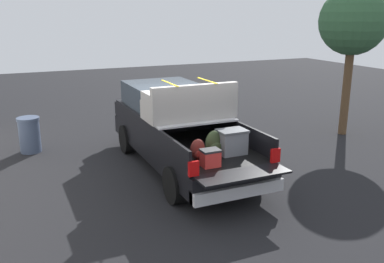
% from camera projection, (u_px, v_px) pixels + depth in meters
% --- Properties ---
extents(ground_plane, '(40.00, 40.00, 0.00)m').
position_uv_depth(ground_plane, '(182.00, 168.00, 10.46)').
color(ground_plane, black).
extents(pickup_truck, '(6.05, 2.06, 2.23)m').
position_uv_depth(pickup_truck, '(176.00, 127.00, 10.52)').
color(pickup_truck, black).
rests_on(pickup_truck, ground_plane).
extents(tree_background, '(2.02, 2.02, 4.49)m').
position_uv_depth(tree_background, '(353.00, 23.00, 12.50)').
color(tree_background, brown).
rests_on(tree_background, ground_plane).
extents(trash_can, '(0.60, 0.60, 0.98)m').
position_uv_depth(trash_can, '(30.00, 135.00, 11.55)').
color(trash_can, '#3F4C66').
rests_on(trash_can, ground_plane).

